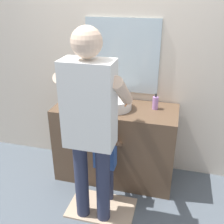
{
  "coord_description": "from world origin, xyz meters",
  "views": [
    {
      "loc": [
        0.59,
        -2.11,
        1.95
      ],
      "look_at": [
        0.0,
        0.15,
        0.87
      ],
      "focal_mm": 42.2,
      "sensor_mm": 36.0,
      "label": 1
    }
  ],
  "objects": [
    {
      "name": "bath_mat",
      "position": [
        0.0,
        -0.25,
        0.01
      ],
      "size": [
        0.64,
        0.4,
        0.02
      ],
      "primitive_type": "cube",
      "color": "#CCAD8E",
      "rests_on": "ground"
    },
    {
      "name": "toothbrush_cup",
      "position": [
        -0.35,
        0.32,
        0.9
      ],
      "size": [
        0.07,
        0.07,
        0.21
      ],
      "color": "#4C8EB2",
      "rests_on": "vanity_cabinet"
    },
    {
      "name": "adult_parent",
      "position": [
        -0.05,
        -0.35,
        1.04
      ],
      "size": [
        0.54,
        0.57,
        1.74
      ],
      "color": "#2D334C",
      "rests_on": "ground"
    },
    {
      "name": "ground_plane",
      "position": [
        0.0,
        0.0,
        0.0
      ],
      "size": [
        14.0,
        14.0,
        0.0
      ],
      "primitive_type": "plane",
      "color": "slate"
    },
    {
      "name": "soap_bottle",
      "position": [
        0.39,
        0.37,
        0.92
      ],
      "size": [
        0.06,
        0.06,
        0.16
      ],
      "color": "#B27FC6",
      "rests_on": "vanity_cabinet"
    },
    {
      "name": "back_wall",
      "position": [
        0.0,
        0.62,
        1.35
      ],
      "size": [
        4.4,
        0.1,
        2.7
      ],
      "color": "beige",
      "rests_on": "ground"
    },
    {
      "name": "sink_basin",
      "position": [
        0.0,
        0.28,
        0.9
      ],
      "size": [
        0.33,
        0.33,
        0.11
      ],
      "color": "white",
      "rests_on": "vanity_cabinet"
    },
    {
      "name": "child_toddler",
      "position": [
        0.0,
        -0.1,
        0.53
      ],
      "size": [
        0.27,
        0.27,
        0.89
      ],
      "color": "#2D334C",
      "rests_on": "ground"
    },
    {
      "name": "faucet",
      "position": [
        0.0,
        0.48,
        0.93
      ],
      "size": [
        0.18,
        0.14,
        0.18
      ],
      "color": "#B7BABF",
      "rests_on": "vanity_cabinet"
    },
    {
      "name": "vanity_cabinet",
      "position": [
        0.0,
        0.3,
        0.42
      ],
      "size": [
        1.27,
        0.54,
        0.85
      ],
      "primitive_type": "cube",
      "color": "brown",
      "rests_on": "ground"
    }
  ]
}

